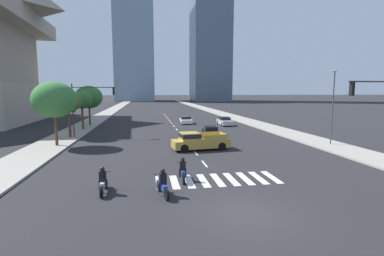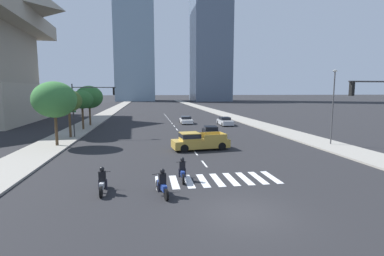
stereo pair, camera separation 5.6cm
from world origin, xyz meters
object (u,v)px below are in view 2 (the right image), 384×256
Objects in this scene: motorcycle_lead at (162,185)px; street_lamp_east at (333,102)px; pickup_truck at (198,141)px; sedan_silver_0 at (225,121)px; traffic_signal_far at (89,100)px; street_tree_fourth at (89,97)px; sedan_black_1 at (211,132)px; street_tree_third at (82,100)px; sedan_white_2 at (186,120)px; street_tree_second at (69,101)px; motorcycle_trailing at (103,182)px; street_tree_nearest at (54,100)px; motorcycle_third at (182,171)px.

street_lamp_east is (17.84, 11.46, 3.90)m from motorcycle_lead.
sedan_silver_0 is (7.89, 18.72, -0.20)m from pickup_truck.
traffic_signal_far is 12.14m from street_tree_fourth.
motorcycle_lead is at bearing -70.06° from traffic_signal_far.
sedan_black_1 is at bearing -23.17° from sedan_silver_0.
sedan_black_1 is at bearing -25.41° from street_tree_third.
pickup_truck is 22.15m from sedan_white_2.
sedan_silver_0 is at bearing 24.60° from street_tree_second.
motorcycle_trailing is 0.38× the size of street_tree_second.
sedan_black_1 is 0.78× the size of street_tree_second.
street_lamp_east reaches higher than street_tree_nearest.
street_tree_second is at bearing 13.10° from motorcycle_lead.
motorcycle_lead is 0.35× the size of traffic_signal_far.
street_tree_nearest is at bearing -54.22° from sedan_silver_0.
street_tree_nearest is at bearing -90.00° from street_tree_fourth.
motorcycle_third is at bearing -64.01° from traffic_signal_far.
motorcycle_lead is 22.14m from traffic_signal_far.
street_tree_third is at bearing 108.12° from traffic_signal_far.
traffic_signal_far is at bearing -45.13° from sedan_white_2.
motorcycle_third reaches higher than sedan_black_1.
street_tree_third is at bearing 26.50° from motorcycle_third.
motorcycle_trailing is (-3.18, 0.89, 0.00)m from motorcycle_lead.
sedan_silver_0 is 22.05m from street_tree_third.
sedan_black_1 is 15.05m from traffic_signal_far.
sedan_black_1 is (3.06, 7.86, -0.25)m from pickup_truck.
street_tree_fourth reaches higher than sedan_silver_0.
sedan_silver_0 is 20.01m from street_lamp_east.
sedan_black_1 is (5.68, 16.90, -0.03)m from motorcycle_third.
street_lamp_east is 1.20× the size of street_tree_fourth.
street_tree_nearest is (-9.64, 15.12, 4.10)m from motorcycle_lead.
street_tree_third is (-13.64, 15.80, 3.53)m from pickup_truck.
street_tree_nearest reaches higher than sedan_silver_0.
street_tree_nearest reaches higher than street_tree_second.
motorcycle_lead is at bearing 63.87° from pickup_truck.
street_tree_third is at bearing -111.25° from sedan_black_1.
motorcycle_lead is at bearing -15.92° from sedan_black_1.
sedan_white_2 is at bearing -22.31° from motorcycle_lead.
pickup_truck is 0.88× the size of street_tree_nearest.
sedan_white_2 is 19.05m from traffic_signal_far.
motorcycle_third is 29.68m from sedan_silver_0.
motorcycle_third is at bearing -14.41° from sedan_black_1.
sedan_white_2 is 25.37m from street_lamp_east.
motorcycle_trailing is 0.34× the size of traffic_signal_far.
pickup_truck is 14.65m from street_tree_nearest.
street_tree_fourth is at bearing -85.43° from sedan_white_2.
traffic_signal_far is at bearing 160.34° from street_lamp_east.
motorcycle_third is 0.34× the size of street_tree_nearest.
traffic_signal_far reaches higher than sedan_black_1.
sedan_silver_0 is at bearing -33.80° from motorcycle_lead.
sedan_silver_0 is 26.59m from street_tree_nearest.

